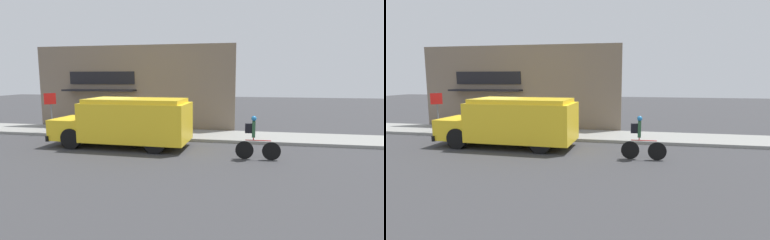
# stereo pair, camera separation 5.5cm
# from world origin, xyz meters

# --- Properties ---
(ground_plane) EXTENTS (70.00, 70.00, 0.00)m
(ground_plane) POSITION_xyz_m (0.00, 0.00, 0.00)
(ground_plane) COLOR #38383A
(sidewalk) EXTENTS (28.00, 2.66, 0.15)m
(sidewalk) POSITION_xyz_m (0.00, 1.33, 0.07)
(sidewalk) COLOR gray
(sidewalk) RESTS_ON ground_plane
(storefront) EXTENTS (12.11, 1.01, 4.95)m
(storefront) POSITION_xyz_m (-0.08, 2.81, 2.48)
(storefront) COLOR #756656
(storefront) RESTS_ON ground_plane
(school_bus) EXTENTS (6.22, 2.70, 2.18)m
(school_bus) POSITION_xyz_m (1.51, -1.54, 1.14)
(school_bus) COLOR yellow
(school_bus) RESTS_ON ground_plane
(cyclist) EXTENTS (1.69, 0.20, 1.67)m
(cyclist) POSITION_xyz_m (7.07, -2.64, 0.79)
(cyclist) COLOR black
(cyclist) RESTS_ON ground_plane
(stop_sign_post) EXTENTS (0.45, 0.45, 2.16)m
(stop_sign_post) POSITION_xyz_m (-3.80, 0.54, 1.59)
(stop_sign_post) COLOR slate
(stop_sign_post) RESTS_ON sidewalk
(trash_bin) EXTENTS (0.55, 0.55, 0.83)m
(trash_bin) POSITION_xyz_m (-1.48, 2.00, 0.56)
(trash_bin) COLOR #38383D
(trash_bin) RESTS_ON sidewalk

